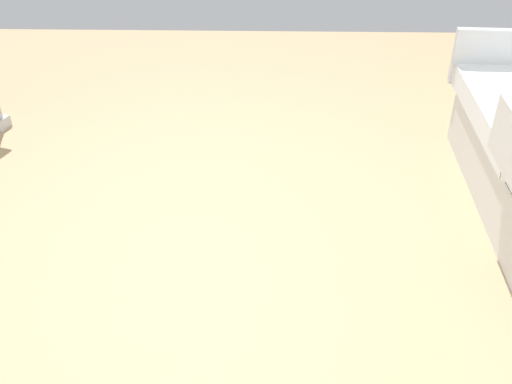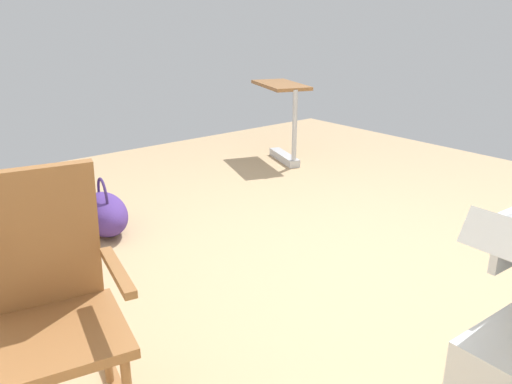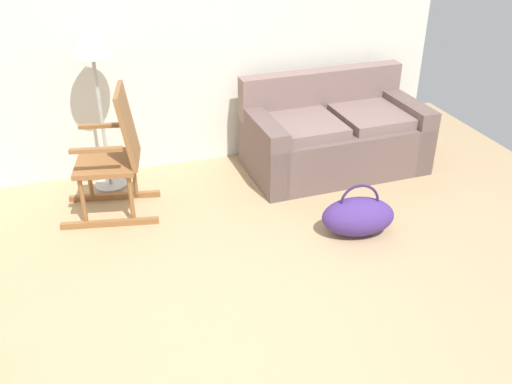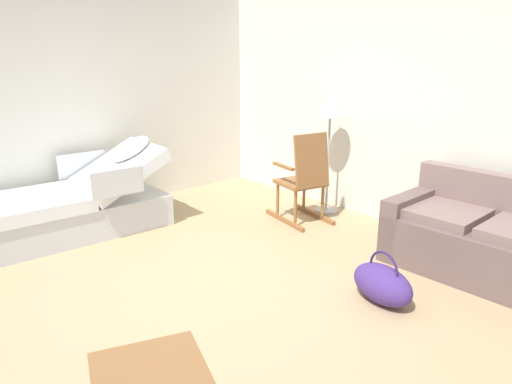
% 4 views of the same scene
% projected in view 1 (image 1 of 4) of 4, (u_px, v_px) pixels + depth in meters
% --- Properties ---
extents(ground_plane, '(6.63, 6.63, 0.00)m').
position_uv_depth(ground_plane, '(204.00, 247.00, 3.04)').
color(ground_plane, tan).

